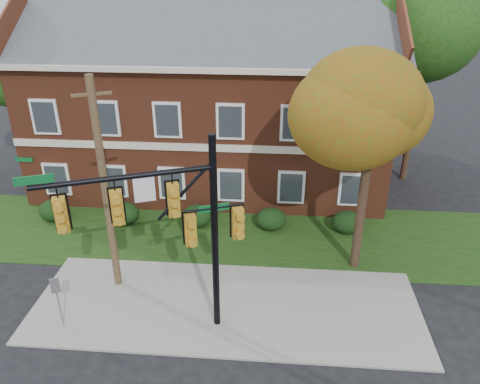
# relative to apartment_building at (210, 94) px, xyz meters

# --- Properties ---
(ground) EXTENTS (120.00, 120.00, 0.00)m
(ground) POSITION_rel_apartment_building_xyz_m (2.00, -11.95, -4.99)
(ground) COLOR black
(ground) RESTS_ON ground
(sidewalk) EXTENTS (14.00, 5.00, 0.08)m
(sidewalk) POSITION_rel_apartment_building_xyz_m (2.00, -10.95, -4.95)
(sidewalk) COLOR gray
(sidewalk) RESTS_ON ground
(grass_strip) EXTENTS (30.00, 6.00, 0.04)m
(grass_strip) POSITION_rel_apartment_building_xyz_m (2.00, -5.95, -4.97)
(grass_strip) COLOR #193811
(grass_strip) RESTS_ON ground
(apartment_building) EXTENTS (18.80, 8.80, 9.74)m
(apartment_building) POSITION_rel_apartment_building_xyz_m (0.00, 0.00, 0.00)
(apartment_building) COLOR brown
(apartment_building) RESTS_ON ground
(hedge_far_left) EXTENTS (1.40, 1.26, 1.05)m
(hedge_far_left) POSITION_rel_apartment_building_xyz_m (-7.00, -5.25, -4.46)
(hedge_far_left) COLOR black
(hedge_far_left) RESTS_ON ground
(hedge_left) EXTENTS (1.40, 1.26, 1.05)m
(hedge_left) POSITION_rel_apartment_building_xyz_m (-3.50, -5.25, -4.46)
(hedge_left) COLOR black
(hedge_left) RESTS_ON ground
(hedge_center) EXTENTS (1.40, 1.26, 1.05)m
(hedge_center) POSITION_rel_apartment_building_xyz_m (0.00, -5.25, -4.46)
(hedge_center) COLOR black
(hedge_center) RESTS_ON ground
(hedge_right) EXTENTS (1.40, 1.26, 1.05)m
(hedge_right) POSITION_rel_apartment_building_xyz_m (3.50, -5.25, -4.46)
(hedge_right) COLOR black
(hedge_right) RESTS_ON ground
(hedge_far_right) EXTENTS (1.40, 1.26, 1.05)m
(hedge_far_right) POSITION_rel_apartment_building_xyz_m (7.00, -5.25, -4.46)
(hedge_far_right) COLOR black
(hedge_far_right) RESTS_ON ground
(tree_near_right) EXTENTS (4.50, 4.25, 8.58)m
(tree_near_right) POSITION_rel_apartment_building_xyz_m (7.22, -8.09, 1.68)
(tree_near_right) COLOR black
(tree_near_right) RESTS_ON ground
(tree_left_rear) EXTENTS (5.40, 5.10, 8.88)m
(tree_left_rear) POSITION_rel_apartment_building_xyz_m (-9.73, -1.12, 1.69)
(tree_left_rear) COLOR black
(tree_left_rear) RESTS_ON ground
(tree_right_rear) EXTENTS (6.30, 5.95, 10.62)m
(tree_right_rear) POSITION_rel_apartment_building_xyz_m (11.31, 0.86, 3.13)
(tree_right_rear) COLOR black
(tree_right_rear) RESTS_ON ground
(tree_far_rear) EXTENTS (6.84, 6.46, 11.52)m
(tree_far_rear) POSITION_rel_apartment_building_xyz_m (1.34, 7.84, 3.86)
(tree_far_rear) COLOR black
(tree_far_rear) RESTS_ON ground
(traffic_signal) EXTENTS (5.91, 2.42, 7.00)m
(traffic_signal) POSITION_rel_apartment_building_xyz_m (0.62, -12.41, -0.64)
(traffic_signal) COLOR gray
(traffic_signal) RESTS_ON ground
(utility_pole) EXTENTS (1.20, 0.59, 8.16)m
(utility_pole) POSITION_rel_apartment_building_xyz_m (-2.35, -9.95, -0.85)
(utility_pole) COLOR #432F1F
(utility_pole) RESTS_ON ground
(sign_post) EXTENTS (0.29, 0.14, 2.06)m
(sign_post) POSITION_rel_apartment_building_xyz_m (-3.49, -12.43, -3.59)
(sign_post) COLOR slate
(sign_post) RESTS_ON ground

